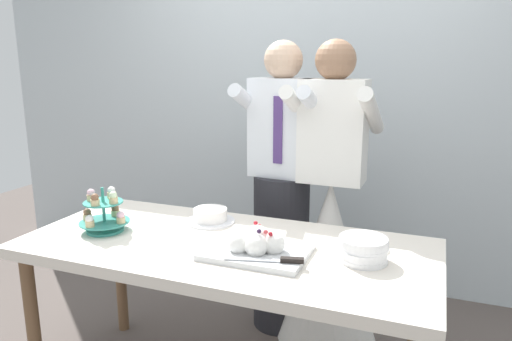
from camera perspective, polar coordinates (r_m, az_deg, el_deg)
The scene contains 8 objects.
rear_wall at distance 3.35m, azimuth 6.90°, elevation 11.17°, with size 5.20×0.10×2.90m, color silver.
dessert_table at distance 2.14m, azimuth -3.68°, elevation -10.48°, with size 1.80×0.80×0.78m.
cupcake_stand at distance 2.33m, azimuth -17.71°, elevation -4.95°, with size 0.23×0.23×0.21m.
main_cake_tray at distance 1.97m, azimuth 0.08°, elevation -8.92°, with size 0.43×0.31×0.13m.
plate_stack at distance 1.96m, azimuth 12.68°, elevation -9.17°, with size 0.20×0.20×0.10m.
round_cake at distance 2.37m, azimuth -5.47°, elevation -5.45°, with size 0.24×0.24×0.07m.
person_groom at distance 2.74m, azimuth 3.08°, elevation -4.08°, with size 0.49×0.52×1.66m.
person_bride at distance 2.69m, azimuth 8.72°, elevation -8.29°, with size 0.56×0.56×1.66m.
Camera 1 is at (0.83, -1.78, 1.55)m, focal length 33.50 mm.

